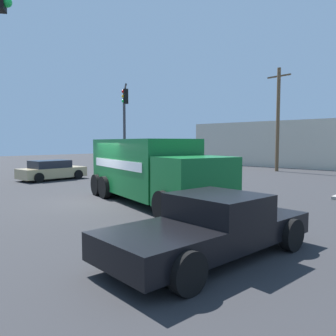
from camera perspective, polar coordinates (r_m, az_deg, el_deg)
name	(u,v)px	position (r m, az deg, el deg)	size (l,w,h in m)	color
ground_plane	(96,201)	(14.88, -12.04, -5.50)	(100.00, 100.00, 0.00)	#2B2B2D
delivery_truck	(150,169)	(14.00, -3.05, -0.23)	(8.14, 4.65, 2.66)	#146B2D
traffic_light_secondary	(125,119)	(24.79, -7.34, 8.27)	(3.08, 2.44, 6.48)	#38383D
pickup_black	(212,224)	(7.63, 7.48, -9.36)	(2.64, 5.36, 1.38)	black
sedan_tan	(52,170)	(23.92, -19.08, -0.39)	(2.09, 4.33, 1.31)	tan
utility_pole	(278,118)	(30.68, 18.10, 7.98)	(2.20, 0.42, 8.81)	brown
building_backdrop	(281,144)	(37.93, 18.62, 3.86)	(18.36, 6.00, 4.62)	beige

